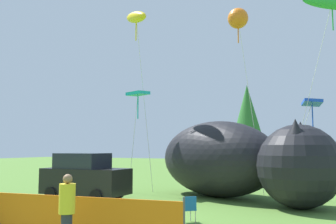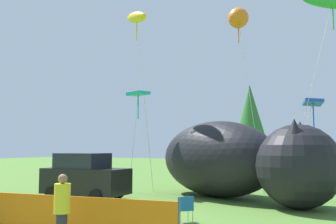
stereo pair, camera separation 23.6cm
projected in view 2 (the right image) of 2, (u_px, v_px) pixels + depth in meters
name	position (u px, v px, depth m)	size (l,w,h in m)	color
ground_plane	(116.00, 216.00, 12.63)	(120.00, 120.00, 0.00)	#4C752D
parked_car	(85.00, 177.00, 16.91)	(3.92, 2.02, 2.05)	black
folding_chair	(185.00, 207.00, 11.46)	(0.65, 0.65, 0.82)	#1959A5
inflatable_cat	(234.00, 162.00, 16.84)	(9.37, 6.74, 3.56)	black
safety_fence	(33.00, 214.00, 10.01)	(8.24, 1.00, 1.17)	orange
spectator_in_green_shirt	(62.00, 208.00, 8.57)	(0.37, 0.37, 1.70)	#2D2D38
kite_green_fish	(332.00, 3.00, 17.10)	(3.73, 2.00, 9.36)	silver
kite_blue_box	(313.00, 104.00, 19.00)	(2.05, 1.27, 4.79)	silver
kite_teal_diamond	(138.00, 95.00, 19.08)	(1.31, 1.05, 5.19)	silver
kite_orange_flower	(238.00, 18.00, 19.21)	(1.59, 1.05, 9.47)	silver
kite_yellow_hero	(137.00, 18.00, 20.29)	(2.29, 1.94, 9.94)	silver
horizon_tree_west	(250.00, 117.00, 39.21)	(3.74, 3.74, 8.92)	brown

